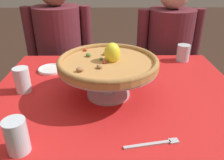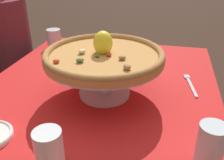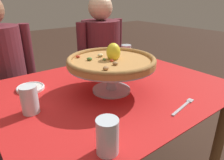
{
  "view_description": "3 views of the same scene",
  "coord_description": "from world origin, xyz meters",
  "px_view_note": "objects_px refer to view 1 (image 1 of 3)",
  "views": [
    {
      "loc": [
        -0.03,
        -0.95,
        1.27
      ],
      "look_at": [
        -0.02,
        0.01,
        0.78
      ],
      "focal_mm": 36.2,
      "sensor_mm": 36.0,
      "label": 1
    },
    {
      "loc": [
        -0.87,
        -0.26,
        1.23
      ],
      "look_at": [
        0.02,
        -0.05,
        0.76
      ],
      "focal_mm": 40.73,
      "sensor_mm": 36.0,
      "label": 2
    },
    {
      "loc": [
        -0.63,
        -0.81,
        1.19
      ],
      "look_at": [
        -0.06,
        -0.07,
        0.8
      ],
      "focal_mm": 33.02,
      "sensor_mm": 36.0,
      "label": 3
    }
  ],
  "objects_px": {
    "water_glass_side_left": "(22,82)",
    "diner_right": "(167,61)",
    "pizza_stand": "(108,74)",
    "side_plate": "(51,69)",
    "water_glass_back_right": "(183,54)",
    "dinner_fork": "(155,144)",
    "diner_left": "(61,58)",
    "water_glass_front_left": "(17,138)",
    "pizza": "(108,62)"
  },
  "relations": [
    {
      "from": "pizza_stand",
      "to": "water_glass_front_left",
      "type": "xyz_separation_m",
      "value": [
        -0.29,
        -0.36,
        -0.05
      ]
    },
    {
      "from": "pizza_stand",
      "to": "diner_right",
      "type": "relative_size",
      "value": 0.36
    },
    {
      "from": "pizza_stand",
      "to": "side_plate",
      "type": "relative_size",
      "value": 3.02
    },
    {
      "from": "water_glass_front_left",
      "to": "side_plate",
      "type": "height_order",
      "value": "water_glass_front_left"
    },
    {
      "from": "water_glass_front_left",
      "to": "diner_left",
      "type": "height_order",
      "value": "diner_left"
    },
    {
      "from": "diner_left",
      "to": "diner_right",
      "type": "height_order",
      "value": "diner_left"
    },
    {
      "from": "pizza_stand",
      "to": "diner_right",
      "type": "distance_m",
      "value": 0.93
    },
    {
      "from": "dinner_fork",
      "to": "pizza_stand",
      "type": "bearing_deg",
      "value": 115.55
    },
    {
      "from": "water_glass_side_left",
      "to": "diner_left",
      "type": "xyz_separation_m",
      "value": [
        0.01,
        0.77,
        -0.19
      ]
    },
    {
      "from": "diner_left",
      "to": "water_glass_back_right",
      "type": "bearing_deg",
      "value": -24.22
    },
    {
      "from": "water_glass_front_left",
      "to": "water_glass_side_left",
      "type": "bearing_deg",
      "value": 106.71
    },
    {
      "from": "pizza_stand",
      "to": "water_glass_back_right",
      "type": "height_order",
      "value": "pizza_stand"
    },
    {
      "from": "pizza_stand",
      "to": "water_glass_back_right",
      "type": "bearing_deg",
      "value": 42.05
    },
    {
      "from": "water_glass_side_left",
      "to": "side_plate",
      "type": "bearing_deg",
      "value": 73.65
    },
    {
      "from": "pizza",
      "to": "dinner_fork",
      "type": "relative_size",
      "value": 2.29
    },
    {
      "from": "water_glass_side_left",
      "to": "water_glass_back_right",
      "type": "bearing_deg",
      "value": 24.09
    },
    {
      "from": "water_glass_back_right",
      "to": "diner_left",
      "type": "distance_m",
      "value": 0.96
    },
    {
      "from": "diner_right",
      "to": "dinner_fork",
      "type": "bearing_deg",
      "value": -105.55
    },
    {
      "from": "water_glass_side_left",
      "to": "diner_right",
      "type": "height_order",
      "value": "diner_right"
    },
    {
      "from": "water_glass_back_right",
      "to": "dinner_fork",
      "type": "height_order",
      "value": "water_glass_back_right"
    },
    {
      "from": "water_glass_front_left",
      "to": "side_plate",
      "type": "xyz_separation_m",
      "value": [
        -0.05,
        0.63,
        -0.04
      ]
    },
    {
      "from": "water_glass_side_left",
      "to": "dinner_fork",
      "type": "distance_m",
      "value": 0.67
    },
    {
      "from": "water_glass_side_left",
      "to": "diner_left",
      "type": "distance_m",
      "value": 0.8
    },
    {
      "from": "pizza",
      "to": "dinner_fork",
      "type": "xyz_separation_m",
      "value": [
        0.16,
        -0.33,
        -0.16
      ]
    },
    {
      "from": "water_glass_side_left",
      "to": "side_plate",
      "type": "height_order",
      "value": "water_glass_side_left"
    },
    {
      "from": "water_glass_side_left",
      "to": "diner_right",
      "type": "bearing_deg",
      "value": 40.2
    },
    {
      "from": "pizza",
      "to": "side_plate",
      "type": "relative_size",
      "value": 3.06
    },
    {
      "from": "diner_right",
      "to": "water_glass_front_left",
      "type": "bearing_deg",
      "value": -123.8
    },
    {
      "from": "water_glass_front_left",
      "to": "dinner_fork",
      "type": "height_order",
      "value": "water_glass_front_left"
    },
    {
      "from": "water_glass_side_left",
      "to": "dinner_fork",
      "type": "bearing_deg",
      "value": -32.94
    },
    {
      "from": "dinner_fork",
      "to": "diner_right",
      "type": "xyz_separation_m",
      "value": [
        0.3,
        1.1,
        -0.15
      ]
    },
    {
      "from": "pizza",
      "to": "side_plate",
      "type": "xyz_separation_m",
      "value": [
        -0.33,
        0.27,
        -0.16
      ]
    },
    {
      "from": "water_glass_front_left",
      "to": "side_plate",
      "type": "distance_m",
      "value": 0.63
    },
    {
      "from": "pizza_stand",
      "to": "dinner_fork",
      "type": "distance_m",
      "value": 0.38
    },
    {
      "from": "pizza_stand",
      "to": "diner_right",
      "type": "xyz_separation_m",
      "value": [
        0.46,
        0.76,
        -0.25
      ]
    },
    {
      "from": "water_glass_back_right",
      "to": "side_plate",
      "type": "height_order",
      "value": "water_glass_back_right"
    },
    {
      "from": "water_glass_back_right",
      "to": "water_glass_front_left",
      "type": "relative_size",
      "value": 0.86
    },
    {
      "from": "pizza_stand",
      "to": "water_glass_side_left",
      "type": "height_order",
      "value": "pizza_stand"
    },
    {
      "from": "water_glass_back_right",
      "to": "water_glass_front_left",
      "type": "distance_m",
      "value": 1.08
    },
    {
      "from": "water_glass_back_right",
      "to": "dinner_fork",
      "type": "bearing_deg",
      "value": -112.35
    },
    {
      "from": "water_glass_back_right",
      "to": "side_plate",
      "type": "relative_size",
      "value": 0.71
    },
    {
      "from": "pizza_stand",
      "to": "diner_right",
      "type": "bearing_deg",
      "value": 58.79
    },
    {
      "from": "water_glass_back_right",
      "to": "water_glass_side_left",
      "type": "distance_m",
      "value": 0.95
    },
    {
      "from": "water_glass_back_right",
      "to": "water_glass_side_left",
      "type": "bearing_deg",
      "value": -155.91
    },
    {
      "from": "water_glass_back_right",
      "to": "dinner_fork",
      "type": "relative_size",
      "value": 0.53
    },
    {
      "from": "water_glass_back_right",
      "to": "diner_left",
      "type": "height_order",
      "value": "diner_left"
    },
    {
      "from": "water_glass_back_right",
      "to": "water_glass_side_left",
      "type": "height_order",
      "value": "water_glass_side_left"
    },
    {
      "from": "side_plate",
      "to": "diner_left",
      "type": "distance_m",
      "value": 0.55
    },
    {
      "from": "pizza",
      "to": "diner_left",
      "type": "relative_size",
      "value": 0.36
    },
    {
      "from": "water_glass_back_right",
      "to": "side_plate",
      "type": "xyz_separation_m",
      "value": [
        -0.8,
        -0.15,
        -0.04
      ]
    }
  ]
}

